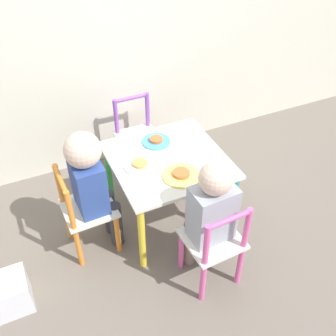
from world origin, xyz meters
TOP-DOWN VIEW (x-y plane):
  - ground_plane at (0.00, 0.00)m, footprint 6.00×6.00m
  - kids_table at (0.00, 0.00)m, footprint 0.59×0.59m
  - chair_pink at (0.02, -0.48)m, footprint 0.27×0.27m
  - chair_orange at (-0.48, -0.01)m, footprint 0.27×0.27m
  - chair_purple at (0.00, 0.48)m, footprint 0.26×0.26m
  - child_front at (0.02, -0.42)m, footprint 0.21×0.21m
  - child_left at (-0.42, -0.01)m, footprint 0.22×0.20m
  - plate_front at (-0.00, -0.16)m, footprint 0.19×0.19m
  - plate_left at (-0.16, 0.00)m, footprint 0.17×0.17m
  - plate_back at (0.00, 0.16)m, footprint 0.16×0.16m

SIDE VIEW (x-z plane):
  - ground_plane at x=0.00m, z-range 0.00..0.00m
  - chair_pink at x=0.02m, z-range 0.00..0.52m
  - chair_orange at x=-0.48m, z-range 0.00..0.52m
  - chair_purple at x=0.00m, z-range 0.00..0.52m
  - kids_table at x=0.00m, z-range 0.16..0.61m
  - child_front at x=0.02m, z-range 0.07..0.79m
  - child_left at x=-0.42m, z-range 0.09..0.82m
  - plate_left at x=-0.16m, z-range 0.44..0.47m
  - plate_back at x=0.00m, z-range 0.44..0.47m
  - plate_front at x=0.00m, z-range 0.44..0.47m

